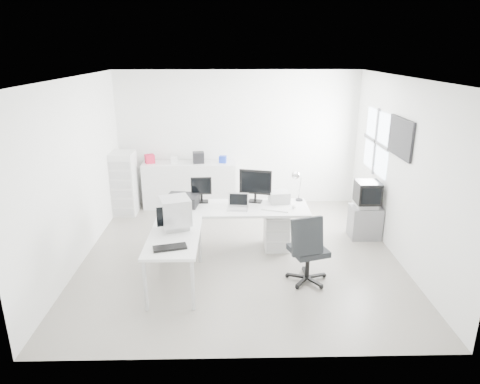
{
  "coord_description": "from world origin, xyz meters",
  "views": [
    {
      "loc": [
        -0.15,
        -6.33,
        3.2
      ],
      "look_at": [
        0.0,
        0.2,
        1.0
      ],
      "focal_mm": 32.0,
      "sensor_mm": 36.0,
      "label": 1
    }
  ],
  "objects_px": {
    "drawer_pedestal": "(276,231)",
    "laptop": "(238,203)",
    "side_desk": "(175,260)",
    "lcd_monitor_small": "(201,190)",
    "office_chair": "(308,247)",
    "tv_cabinet": "(365,222)",
    "main_desk": "(235,228)",
    "filing_cabinet": "(124,183)",
    "sideboard": "(190,185)",
    "lcd_monitor_large": "(255,186)",
    "laser_printer": "(279,197)",
    "crt_monitor": "(175,215)",
    "inkjet_printer": "(183,200)",
    "crt_tv": "(367,195)"
  },
  "relations": [
    {
      "from": "laptop",
      "to": "filing_cabinet",
      "type": "height_order",
      "value": "filing_cabinet"
    },
    {
      "from": "lcd_monitor_small",
      "to": "crt_tv",
      "type": "xyz_separation_m",
      "value": [
        2.86,
        0.19,
        -0.17
      ]
    },
    {
      "from": "inkjet_printer",
      "to": "laptop",
      "type": "relative_size",
      "value": 1.52
    },
    {
      "from": "main_desk",
      "to": "side_desk",
      "type": "distance_m",
      "value": 1.39
    },
    {
      "from": "laptop",
      "to": "lcd_monitor_large",
      "type": "bearing_deg",
      "value": 55.43
    },
    {
      "from": "inkjet_printer",
      "to": "filing_cabinet",
      "type": "xyz_separation_m",
      "value": [
        -1.34,
        1.61,
        -0.2
      ]
    },
    {
      "from": "lcd_monitor_large",
      "to": "crt_monitor",
      "type": "xyz_separation_m",
      "value": [
        -1.2,
        -1.1,
        -0.08
      ]
    },
    {
      "from": "lcd_monitor_small",
      "to": "office_chair",
      "type": "relative_size",
      "value": 0.4
    },
    {
      "from": "lcd_monitor_small",
      "to": "filing_cabinet",
      "type": "bearing_deg",
      "value": 135.37
    },
    {
      "from": "lcd_monitor_small",
      "to": "filing_cabinet",
      "type": "distance_m",
      "value": 2.22
    },
    {
      "from": "office_chair",
      "to": "sideboard",
      "type": "height_order",
      "value": "office_chair"
    },
    {
      "from": "side_desk",
      "to": "lcd_monitor_small",
      "type": "height_order",
      "value": "lcd_monitor_small"
    },
    {
      "from": "laptop",
      "to": "crt_tv",
      "type": "height_order",
      "value": "crt_tv"
    },
    {
      "from": "drawer_pedestal",
      "to": "sideboard",
      "type": "xyz_separation_m",
      "value": [
        -1.62,
        2.01,
        0.18
      ]
    },
    {
      "from": "laser_printer",
      "to": "office_chair",
      "type": "xyz_separation_m",
      "value": [
        0.28,
        -1.28,
        -0.31
      ]
    },
    {
      "from": "main_desk",
      "to": "inkjet_printer",
      "type": "xyz_separation_m",
      "value": [
        -0.85,
        0.1,
        0.46
      ]
    },
    {
      "from": "lcd_monitor_large",
      "to": "laser_printer",
      "type": "bearing_deg",
      "value": 10.99
    },
    {
      "from": "lcd_monitor_large",
      "to": "office_chair",
      "type": "relative_size",
      "value": 0.53
    },
    {
      "from": "inkjet_printer",
      "to": "sideboard",
      "type": "relative_size",
      "value": 0.26
    },
    {
      "from": "side_desk",
      "to": "inkjet_printer",
      "type": "relative_size",
      "value": 2.82
    },
    {
      "from": "crt_monitor",
      "to": "tv_cabinet",
      "type": "xyz_separation_m",
      "value": [
        3.16,
        1.29,
        -0.67
      ]
    },
    {
      "from": "tv_cabinet",
      "to": "sideboard",
      "type": "xyz_separation_m",
      "value": [
        -3.23,
        1.62,
        0.19
      ]
    },
    {
      "from": "side_desk",
      "to": "drawer_pedestal",
      "type": "height_order",
      "value": "side_desk"
    },
    {
      "from": "filing_cabinet",
      "to": "lcd_monitor_large",
      "type": "bearing_deg",
      "value": -29.8
    },
    {
      "from": "lcd_monitor_large",
      "to": "sideboard",
      "type": "height_order",
      "value": "lcd_monitor_large"
    },
    {
      "from": "drawer_pedestal",
      "to": "lcd_monitor_small",
      "type": "bearing_deg",
      "value": 170.91
    },
    {
      "from": "laptop",
      "to": "crt_tv",
      "type": "distance_m",
      "value": 2.32
    },
    {
      "from": "drawer_pedestal",
      "to": "tv_cabinet",
      "type": "bearing_deg",
      "value": 13.58
    },
    {
      "from": "lcd_monitor_large",
      "to": "crt_tv",
      "type": "relative_size",
      "value": 1.13
    },
    {
      "from": "main_desk",
      "to": "filing_cabinet",
      "type": "distance_m",
      "value": 2.79
    },
    {
      "from": "crt_monitor",
      "to": "tv_cabinet",
      "type": "height_order",
      "value": "crt_monitor"
    },
    {
      "from": "crt_monitor",
      "to": "main_desk",
      "type": "bearing_deg",
      "value": 26.7
    },
    {
      "from": "laptop",
      "to": "sideboard",
      "type": "distance_m",
      "value": 2.4
    },
    {
      "from": "side_desk",
      "to": "filing_cabinet",
      "type": "distance_m",
      "value": 3.12
    },
    {
      "from": "laser_printer",
      "to": "crt_tv",
      "type": "relative_size",
      "value": 0.65
    },
    {
      "from": "tv_cabinet",
      "to": "lcd_monitor_small",
      "type": "bearing_deg",
      "value": -176.23
    },
    {
      "from": "main_desk",
      "to": "lcd_monitor_small",
      "type": "bearing_deg",
      "value": 155.56
    },
    {
      "from": "drawer_pedestal",
      "to": "laser_printer",
      "type": "distance_m",
      "value": 0.57
    },
    {
      "from": "lcd_monitor_large",
      "to": "laser_printer",
      "type": "height_order",
      "value": "lcd_monitor_large"
    },
    {
      "from": "lcd_monitor_small",
      "to": "office_chair",
      "type": "distance_m",
      "value": 2.1
    },
    {
      "from": "laser_printer",
      "to": "lcd_monitor_small",
      "type": "bearing_deg",
      "value": 171.69
    },
    {
      "from": "laser_printer",
      "to": "crt_tv",
      "type": "xyz_separation_m",
      "value": [
        1.56,
        0.22,
        -0.05
      ]
    },
    {
      "from": "lcd_monitor_large",
      "to": "crt_tv",
      "type": "height_order",
      "value": "lcd_monitor_large"
    },
    {
      "from": "side_desk",
      "to": "laptop",
      "type": "relative_size",
      "value": 4.29
    },
    {
      "from": "tv_cabinet",
      "to": "main_desk",
      "type": "bearing_deg",
      "value": -169.25
    },
    {
      "from": "main_desk",
      "to": "crt_tv",
      "type": "bearing_deg",
      "value": 10.75
    },
    {
      "from": "office_chair",
      "to": "tv_cabinet",
      "type": "xyz_separation_m",
      "value": [
        1.28,
        1.5,
        -0.25
      ]
    },
    {
      "from": "laptop",
      "to": "crt_monitor",
      "type": "bearing_deg",
      "value": -134.16
    },
    {
      "from": "inkjet_printer",
      "to": "crt_tv",
      "type": "xyz_separation_m",
      "value": [
        3.16,
        0.34,
        -0.05
      ]
    },
    {
      "from": "drawer_pedestal",
      "to": "laptop",
      "type": "relative_size",
      "value": 1.84
    }
  ]
}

